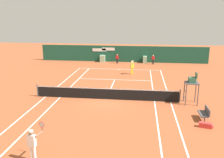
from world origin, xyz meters
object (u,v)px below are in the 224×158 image
Objects in this scene: player_near_side at (32,143)px; tennis_ball_near_service_line at (115,71)px; ball_kid_left_post at (153,59)px; equipment_bag at (207,125)px; umpire_chair at (192,83)px; player_on_baseline at (132,67)px; tennis_ball_by_sideline at (120,76)px; tennis_ball_mid_court at (154,77)px; player_bench at (205,113)px; ball_kid_right_post at (117,58)px.

player_near_side reaches higher than tennis_ball_near_service_line.
equipment_bag is at bearing 89.37° from ball_kid_left_post.
umpire_chair is 1.42× the size of player_on_baseline.
tennis_ball_by_sideline is (2.62, 17.36, -0.95)m from player_near_side.
umpire_chair reaches higher than tennis_ball_mid_court.
player_near_side is 27.31× the size of tennis_ball_mid_court.
player_near_side reaches higher than equipment_bag.
player_bench is 11.05m from player_near_side.
equipment_bag is at bearing 106.58° from ball_kid_right_post.
player_on_baseline is (-5.05, 9.30, -0.80)m from umpire_chair.
ball_kid_right_post is 7.58m from tennis_ball_by_sideline.
umpire_chair is 37.48× the size of tennis_ball_mid_court.
ball_kid_left_post is (5.17, -0.00, 0.00)m from ball_kid_right_post.
player_near_side is at bearing -152.80° from equipment_bag.
player_bench is at bearing -173.91° from umpire_chair.
umpire_chair is 12.75m from player_near_side.
ball_kid_left_post is (6.67, 24.82, -0.20)m from player_near_side.
player_on_baseline is at bearing 106.25° from ball_kid_right_post.
player_bench is 0.64× the size of player_near_side.
equipment_bag is 10.35m from player_near_side.
ball_kid_left_post is at bearing 84.89° from player_near_side.
equipment_bag reaches higher than tennis_ball_by_sideline.
player_near_side is at bearing 50.19° from player_on_baseline.
equipment_bag is 14.24m from tennis_ball_by_sideline.
equipment_bag is at bearing -63.45° from tennis_ball_near_service_line.
player_bench is 1.27m from equipment_bag.
umpire_chair is 37.48× the size of tennis_ball_near_service_line.
player_bench is 11.40m from tennis_ball_mid_court.
player_near_side reaches higher than tennis_ball_by_sideline.
umpire_chair reaches higher than tennis_ball_by_sideline.
ball_kid_right_post is (-2.44, 6.50, -0.16)m from player_on_baseline.
ball_kid_right_post is at bearing 98.60° from tennis_ball_by_sideline.
player_near_side is at bearing 67.22° from ball_kid_left_post.
player_on_baseline is at bearing 111.07° from equipment_bag.
tennis_ball_near_service_line is (-7.57, 13.67, -0.47)m from player_bench.
player_bench is at bearing 83.75° from equipment_bag.
equipment_bag is 14.60m from player_on_baseline.
player_bench is 20.44m from ball_kid_right_post.
umpire_chair is at bearing 90.59° from ball_kid_left_post.
player_bench reaches higher than tennis_ball_near_service_line.
player_on_baseline reaches higher than equipment_bag.
player_bench is at bearing 90.22° from ball_kid_left_post.
tennis_ball_mid_court is (-2.83, 11.03, -0.47)m from player_bench.
ball_kid_left_post is 19.96× the size of tennis_ball_near_service_line.
umpire_chair is at bearing -55.62° from tennis_ball_near_service_line.
player_on_baseline is 2.70m from tennis_ball_near_service_line.
player_on_baseline is 26.35× the size of tennis_ball_by_sideline.
ball_kid_left_post is 19.96× the size of tennis_ball_mid_court.
umpire_chair reaches higher than ball_kid_left_post.
umpire_chair is 10.61m from player_on_baseline.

